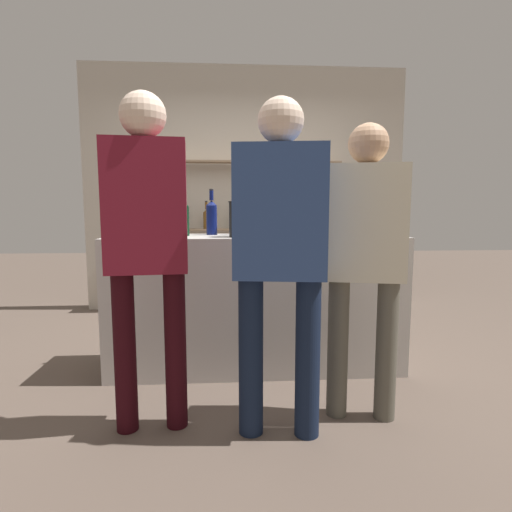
{
  "coord_description": "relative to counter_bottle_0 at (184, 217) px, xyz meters",
  "views": [
    {
      "loc": [
        -0.19,
        -2.89,
        1.18
      ],
      "look_at": [
        0.0,
        0.0,
        0.84
      ],
      "focal_mm": 28.0,
      "sensor_mm": 36.0,
      "label": 1
    }
  ],
  "objects": [
    {
      "name": "customer_center",
      "position": [
        0.58,
        -0.95,
        -0.11
      ],
      "size": [
        0.48,
        0.26,
        1.72
      ],
      "rotation": [
        0.0,
        0.0,
        1.43
      ],
      "color": "#121C33",
      "rests_on": "ground_plane"
    },
    {
      "name": "customer_left",
      "position": [
        -0.09,
        -0.85,
        -0.07
      ],
      "size": [
        0.43,
        0.23,
        1.76
      ],
      "rotation": [
        0.0,
        0.0,
        1.66
      ],
      "color": "black",
      "rests_on": "ground_plane"
    },
    {
      "name": "counter_bottle_0",
      "position": [
        0.0,
        0.0,
        0.0
      ],
      "size": [
        0.08,
        0.08,
        0.34
      ],
      "color": "black",
      "rests_on": "bar_counter"
    },
    {
      "name": "back_wall",
      "position": [
        0.52,
        1.84,
        0.28
      ],
      "size": [
        3.71,
        0.12,
        2.8
      ],
      "primitive_type": "cube",
      "color": "#B2A899",
      "rests_on": "ground_plane"
    },
    {
      "name": "ground_plane",
      "position": [
        0.52,
        -0.04,
        -1.12
      ],
      "size": [
        16.0,
        16.0,
        0.0
      ],
      "primitive_type": "plane",
      "color": "brown"
    },
    {
      "name": "back_shelf",
      "position": [
        0.52,
        1.66,
        0.02
      ],
      "size": [
        2.14,
        0.18,
        1.72
      ],
      "color": "#897056",
      "rests_on": "ground_plane"
    },
    {
      "name": "counter_bottle_1",
      "position": [
        -0.34,
        0.07,
        0.01
      ],
      "size": [
        0.08,
        0.08,
        0.37
      ],
      "color": "black",
      "rests_on": "bar_counter"
    },
    {
      "name": "counter_bottle_4",
      "position": [
        0.41,
        0.07,
        -0.01
      ],
      "size": [
        0.08,
        0.08,
        0.34
      ],
      "color": "#0F1956",
      "rests_on": "bar_counter"
    },
    {
      "name": "counter_bottle_3",
      "position": [
        0.2,
        0.1,
        0.0
      ],
      "size": [
        0.08,
        0.08,
        0.34
      ],
      "color": "#0F1956",
      "rests_on": "bar_counter"
    },
    {
      "name": "cork_jar",
      "position": [
        1.04,
        -0.02,
        -0.05
      ],
      "size": [
        0.11,
        0.11,
        0.17
      ],
      "color": "silver",
      "rests_on": "bar_counter"
    },
    {
      "name": "ice_bucket",
      "position": [
        0.42,
        -0.14,
        -0.01
      ],
      "size": [
        0.19,
        0.19,
        0.25
      ],
      "color": "black",
      "rests_on": "bar_counter"
    },
    {
      "name": "wine_glass",
      "position": [
        0.86,
        0.1,
        -0.03
      ],
      "size": [
        0.07,
        0.07,
        0.14
      ],
      "color": "silver",
      "rests_on": "bar_counter"
    },
    {
      "name": "customer_right",
      "position": [
        1.07,
        -0.8,
        -0.16
      ],
      "size": [
        0.45,
        0.27,
        1.63
      ],
      "rotation": [
        0.0,
        0.0,
        1.36
      ],
      "color": "#575347",
      "rests_on": "ground_plane"
    },
    {
      "name": "server_behind_counter",
      "position": [
        0.8,
        0.68,
        -0.21
      ],
      "size": [
        0.46,
        0.3,
        1.55
      ],
      "rotation": [
        0.0,
        0.0,
        -1.87
      ],
      "color": "#575347",
      "rests_on": "ground_plane"
    },
    {
      "name": "bar_counter",
      "position": [
        0.52,
        -0.04,
        -0.63
      ],
      "size": [
        2.11,
        0.55,
        0.99
      ],
      "primitive_type": "cube",
      "color": "#B7B2AD",
      "rests_on": "ground_plane"
    },
    {
      "name": "counter_bottle_2",
      "position": [
        0.68,
        0.06,
        0.0
      ],
      "size": [
        0.07,
        0.07,
        0.36
      ],
      "color": "brown",
      "rests_on": "bar_counter"
    }
  ]
}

